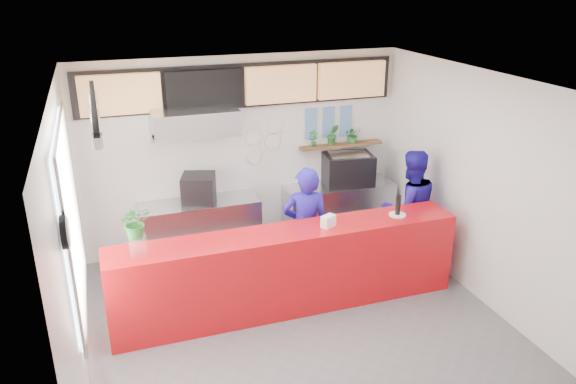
{
  "coord_description": "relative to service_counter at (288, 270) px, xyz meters",
  "views": [
    {
      "loc": [
        -2.07,
        -5.58,
        4.09
      ],
      "look_at": [
        0.1,
        0.7,
        1.5
      ],
      "focal_mm": 35.0,
      "sensor_mm": 36.0,
      "label": 1
    }
  ],
  "objects": [
    {
      "name": "window_pane",
      "position": [
        -2.47,
        -0.1,
        1.15
      ],
      "size": [
        0.04,
        2.2,
        1.9
      ],
      "primitive_type": "cube",
      "color": "silver",
      "rests_on": "wall_left"
    },
    {
      "name": "menu_board_mid_left",
      "position": [
        -0.59,
        1.98,
        2.0
      ],
      "size": [
        1.1,
        0.1,
        0.55
      ],
      "primitive_type": "cube",
      "color": "black",
      "rests_on": "wall_back"
    },
    {
      "name": "herb_c",
      "position": [
        1.8,
        2.0,
        1.11
      ],
      "size": [
        0.31,
        0.28,
        0.28
      ],
      "primitive_type": "imported",
      "rotation": [
        0.0,
        0.0,
        -0.31
      ],
      "color": "#266E28",
      "rests_on": "herb_shelf"
    },
    {
      "name": "dec_plate_d",
      "position": [
        0.5,
        2.07,
        1.35
      ],
      "size": [
        0.24,
        0.03,
        0.24
      ],
      "primitive_type": "cylinder",
      "rotation": [
        1.57,
        0.0,
        0.0
      ],
      "color": "silver",
      "rests_on": "wall_back"
    },
    {
      "name": "soffit",
      "position": [
        0.0,
        2.06,
        2.0
      ],
      "size": [
        4.8,
        0.04,
        0.65
      ],
      "primitive_type": "cube",
      "color": "black",
      "rests_on": "wall_back"
    },
    {
      "name": "wall_left",
      "position": [
        -2.5,
        -0.4,
        0.95
      ],
      "size": [
        0.0,
        5.0,
        5.0
      ],
      "primitive_type": "plane",
      "rotation": [
        1.57,
        0.0,
        1.57
      ],
      "color": "white",
      "rests_on": "ground"
    },
    {
      "name": "photo_frame_c",
      "position": [
        1.7,
        2.08,
        1.45
      ],
      "size": [
        0.2,
        0.02,
        0.25
      ],
      "primitive_type": "cube",
      "color": "#598CBF",
      "rests_on": "wall_back"
    },
    {
      "name": "white_plate",
      "position": [
        1.53,
        -0.01,
        0.56
      ],
      "size": [
        0.24,
        0.24,
        0.02
      ],
      "primitive_type": "cylinder",
      "rotation": [
        0.0,
        0.0,
        -0.1
      ],
      "color": "white",
      "rests_on": "service_counter"
    },
    {
      "name": "floor",
      "position": [
        0.0,
        -0.4,
        -0.55
      ],
      "size": [
        5.0,
        5.0,
        0.0
      ],
      "primitive_type": "plane",
      "color": "slate",
      "rests_on": "ground"
    },
    {
      "name": "menu_board_far_right",
      "position": [
        1.73,
        1.98,
        2.0
      ],
      "size": [
        1.1,
        0.1,
        0.55
      ],
      "primitive_type": "cube",
      "color": "tan",
      "rests_on": "wall_back"
    },
    {
      "name": "staff_center",
      "position": [
        0.41,
        0.46,
        0.32
      ],
      "size": [
        0.72,
        0.57,
        1.74
      ],
      "primitive_type": "imported",
      "rotation": [
        0.0,
        0.0,
        2.88
      ],
      "color": "#211698",
      "rests_on": "ground"
    },
    {
      "name": "extraction_hood",
      "position": [
        -0.8,
        1.75,
        1.6
      ],
      "size": [
        1.2,
        0.7,
        0.35
      ],
      "primitive_type": "cube",
      "color": "#B2B5BA",
      "rests_on": "ceiling"
    },
    {
      "name": "right_bench",
      "position": [
        1.5,
        1.8,
        -0.1
      ],
      "size": [
        1.8,
        0.6,
        0.9
      ],
      "primitive_type": "cube",
      "color": "#B2B5BA",
      "rests_on": "ground"
    },
    {
      "name": "herb_a",
      "position": [
        1.12,
        2.0,
        1.1
      ],
      "size": [
        0.16,
        0.12,
        0.27
      ],
      "primitive_type": "imported",
      "rotation": [
        0.0,
        0.0,
        -0.19
      ],
      "color": "#266E28",
      "rests_on": "herb_shelf"
    },
    {
      "name": "photo_frame_d",
      "position": [
        1.1,
        2.08,
        1.2
      ],
      "size": [
        0.2,
        0.02,
        0.25
      ],
      "primitive_type": "cube",
      "color": "#598CBF",
      "rests_on": "wall_back"
    },
    {
      "name": "hood_lip",
      "position": [
        -0.8,
        1.75,
        1.4
      ],
      "size": [
        1.2,
        0.69,
        0.31
      ],
      "primitive_type": "cube",
      "rotation": [
        -0.35,
        0.0,
        0.0
      ],
      "color": "#B2B5BA",
      "rests_on": "ceiling"
    },
    {
      "name": "service_counter",
      "position": [
        0.0,
        0.0,
        0.0
      ],
      "size": [
        4.5,
        0.6,
        1.1
      ],
      "primitive_type": "cube",
      "color": "red",
      "rests_on": "ground"
    },
    {
      "name": "herb_shelf",
      "position": [
        1.6,
        2.0,
        0.95
      ],
      "size": [
        1.4,
        0.18,
        0.04
      ],
      "primitive_type": "cube",
      "color": "brown",
      "rests_on": "wall_back"
    },
    {
      "name": "wall_clock_rim",
      "position": [
        -2.46,
        -1.3,
        1.5
      ],
      "size": [
        0.05,
        0.3,
        0.3
      ],
      "primitive_type": "cylinder",
      "rotation": [
        0.0,
        1.57,
        0.0
      ],
      "color": "black",
      "rests_on": "wall_left"
    },
    {
      "name": "prep_bench",
      "position": [
        -0.8,
        1.8,
        -0.1
      ],
      "size": [
        1.8,
        0.6,
        0.9
      ],
      "primitive_type": "cube",
      "color": "#B2B5BA",
      "rests_on": "ground"
    },
    {
      "name": "photo_frame_e",
      "position": [
        1.4,
        2.08,
        1.2
      ],
      "size": [
        0.2,
        0.02,
        0.25
      ],
      "primitive_type": "cube",
      "color": "#598CBF",
      "rests_on": "wall_back"
    },
    {
      "name": "wall_right",
      "position": [
        2.5,
        -0.4,
        0.95
      ],
      "size": [
        0.0,
        5.0,
        5.0
      ],
      "primitive_type": "plane",
      "rotation": [
        1.57,
        0.0,
        -1.57
      ],
      "color": "white",
      "rests_on": "ground"
    },
    {
      "name": "dec_plate_b",
      "position": [
        0.45,
        2.07,
        1.1
      ],
      "size": [
        0.24,
        0.03,
        0.24
      ],
      "primitive_type": "cylinder",
      "rotation": [
        1.57,
        0.0,
        0.0
      ],
      "color": "silver",
      "rests_on": "wall_back"
    },
    {
      "name": "napkin_holder",
      "position": [
        0.52,
        -0.04,
        0.63
      ],
      "size": [
        0.21,
        0.17,
        0.15
      ],
      "primitive_type": "cube",
      "rotation": [
        0.0,
        0.0,
        0.43
      ],
      "color": "white",
      "rests_on": "service_counter"
    },
    {
      "name": "photo_frame_f",
      "position": [
        1.7,
        2.08,
        1.2
      ],
      "size": [
        0.2,
        0.02,
        0.25
      ],
      "primitive_type": "cube",
      "color": "#598CBF",
      "rests_on": "wall_back"
    },
    {
      "name": "glass_vase",
      "position": [
        -1.82,
        -0.04,
        0.67
      ],
      "size": [
        0.21,
        0.21,
        0.25
      ],
      "primitive_type": "cylinder",
      "rotation": [
        0.0,
        0.0,
        -0.02
      ],
      "color": "white",
      "rests_on": "service_counter"
    },
    {
      "name": "track_rail",
      "position": [
        -2.1,
        -0.4,
        2.39
      ],
      "size": [
        0.05,
        2.4,
        0.04
      ],
      "primitive_type": "cube",
      "color": "black",
      "rests_on": "ceiling"
    },
    {
      "name": "window_frame",
      "position": [
        -2.45,
        -0.1,
        1.15
      ],
      "size": [
        0.03,
        2.3,
        2.0
      ],
      "primitive_type": "cube",
      "color": "#B2B5BA",
      "rests_on": "wall_left"
    },
    {
      "name": "staff_right",
      "position": [
        2.07,
        0.58,
        0.34
      ],
      "size": [
        0.9,
        0.72,
        1.78
      ],
      "primitive_type": "imported",
      "rotation": [
        0.0,
        0.0,
        3.08
      ],
      "color": "#211698",
      "rests_on": "ground"
    },
    {
      "name": "basil_vase",
      "position": [
        -1.82,
        -0.04,
        0.96
      ],
      "size": [
        0.38,
        0.34,
        0.38
      ],
      "primitive_type": "imported",
      "rotation": [
        0.0,
        0.0,
        0.12
      ],
      "color": "#266E28",
      "rests_on": "glass_vase"
    },
    {
      "name": "dec_plate_c",
      "position": [
        0.15,
        2.07,
        0.9
      ],
      "size": [
        0.24,
        0.03,
        0.24
      ],
      "primitive_type": "cylinder",
      "rotation": [
        1.57,
        0.0,
        0.0
      ],
      "color": "silver",
      "rests_on": "wall_back"
    },
    {
      "name": "photo_frame_b",
      "position": [
        1.4,
        2.08,
        1.45
      ],
      "size": [
        0.2,
        0.02,
        0.25
      ],
      "primitive_type": "cube",
      "color": "#598CBF",
      "rests_on": "wall_back"
    },
    {
      "name": "photo_frame_a",
      "position": [
        1.1,
        2.08,
        1.45
      ],
      "size": [
        0.2,
        0.02,
        0.25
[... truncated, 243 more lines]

